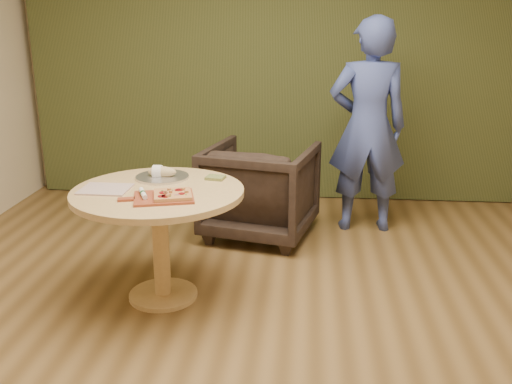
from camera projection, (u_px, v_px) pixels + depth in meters
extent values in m
cube|color=brown|center=(237.00, 352.00, 3.20)|extent=(5.00, 6.00, 0.02)
cube|color=beige|center=(273.00, 56.00, 5.64)|extent=(5.00, 0.02, 2.80)
cube|color=#333B1A|center=(273.00, 57.00, 5.53)|extent=(4.80, 0.14, 2.78)
cylinder|color=tan|center=(163.00, 294.00, 3.80)|extent=(0.45, 0.45, 0.03)
cylinder|color=tan|center=(161.00, 247.00, 3.70)|extent=(0.11, 0.11, 0.68)
cylinder|color=tan|center=(158.00, 192.00, 3.59)|extent=(1.09, 1.09, 0.04)
cube|color=brown|center=(164.00, 197.00, 3.40)|extent=(0.41, 0.36, 0.01)
cube|color=brown|center=(126.00, 199.00, 3.37)|extent=(0.11, 0.07, 0.01)
cube|color=#C0864A|center=(173.00, 195.00, 3.39)|extent=(0.27, 0.27, 0.02)
cylinder|color=maroon|center=(165.00, 196.00, 3.33)|extent=(0.04, 0.04, 0.00)
cylinder|color=maroon|center=(161.00, 196.00, 3.32)|extent=(0.04, 0.04, 0.00)
cylinder|color=maroon|center=(163.00, 193.00, 3.39)|extent=(0.05, 0.05, 0.00)
cylinder|color=maroon|center=(165.00, 197.00, 3.31)|extent=(0.04, 0.04, 0.00)
cylinder|color=maroon|center=(182.00, 194.00, 3.37)|extent=(0.04, 0.04, 0.00)
cylinder|color=maroon|center=(179.00, 190.00, 3.44)|extent=(0.05, 0.05, 0.00)
cube|color=#C08048|center=(169.00, 195.00, 3.33)|extent=(0.03, 0.03, 0.01)
cube|color=#C08048|center=(171.00, 192.00, 3.39)|extent=(0.02, 0.02, 0.01)
cube|color=#C08048|center=(167.00, 196.00, 3.31)|extent=(0.02, 0.02, 0.01)
cube|color=#C08048|center=(166.00, 193.00, 3.36)|extent=(0.03, 0.03, 0.01)
cube|color=#C08048|center=(183.00, 189.00, 3.44)|extent=(0.02, 0.02, 0.01)
cube|color=#C08048|center=(169.00, 189.00, 3.43)|extent=(0.02, 0.02, 0.01)
cube|color=#C08048|center=(166.00, 194.00, 3.36)|extent=(0.03, 0.03, 0.01)
cube|color=#C08048|center=(187.00, 192.00, 3.39)|extent=(0.03, 0.03, 0.01)
cube|color=#3D7225|center=(186.00, 195.00, 3.35)|extent=(0.01, 0.01, 0.00)
cube|color=#3D7225|center=(166.00, 195.00, 3.35)|extent=(0.01, 0.01, 0.00)
cube|color=#3D7225|center=(170.00, 196.00, 3.33)|extent=(0.01, 0.01, 0.00)
cube|color=#3D7225|center=(162.00, 191.00, 3.43)|extent=(0.01, 0.01, 0.00)
cube|color=#3D7225|center=(166.00, 195.00, 3.34)|extent=(0.01, 0.01, 0.00)
cube|color=#3D7225|center=(183.00, 193.00, 3.38)|extent=(0.01, 0.01, 0.00)
cube|color=#3D7225|center=(165.00, 191.00, 3.42)|extent=(0.01, 0.01, 0.00)
cube|color=#3D7225|center=(172.00, 190.00, 3.44)|extent=(0.01, 0.01, 0.00)
cube|color=#A9617F|center=(171.00, 191.00, 3.41)|extent=(0.02, 0.03, 0.00)
cube|color=#A9617F|center=(177.00, 195.00, 3.35)|extent=(0.03, 0.01, 0.00)
cube|color=#A9617F|center=(179.00, 190.00, 3.44)|extent=(0.03, 0.02, 0.00)
cylinder|color=silver|center=(143.00, 193.00, 3.40)|extent=(0.10, 0.17, 0.03)
cylinder|color=#194C26|center=(143.00, 193.00, 3.40)|extent=(0.04, 0.04, 0.03)
cube|color=silver|center=(141.00, 189.00, 3.49)|extent=(0.03, 0.04, 0.00)
cube|color=silver|center=(105.00, 189.00, 3.57)|extent=(0.30, 0.25, 0.01)
cylinder|color=silver|center=(162.00, 177.00, 3.83)|extent=(0.35, 0.35, 0.01)
cylinder|color=silver|center=(162.00, 177.00, 3.83)|extent=(0.36, 0.36, 0.02)
ellipsoid|color=tan|center=(162.00, 172.00, 3.82)|extent=(0.19, 0.08, 0.07)
cylinder|color=silver|center=(158.00, 172.00, 3.82)|extent=(0.06, 0.09, 0.09)
cube|color=#515C29|center=(215.00, 178.00, 3.80)|extent=(0.14, 0.12, 0.02)
imported|color=black|center=(260.00, 186.00, 4.75)|extent=(1.00, 0.96, 0.87)
imported|color=#3C4B92|center=(368.00, 127.00, 4.77)|extent=(0.69, 0.48, 1.80)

